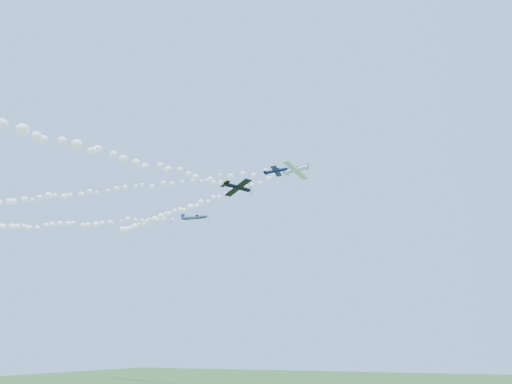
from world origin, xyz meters
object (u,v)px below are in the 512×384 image
at_px(plane_navy, 276,171).
at_px(plane_black, 238,187).
at_px(plane_white, 295,170).
at_px(plane_grey, 195,218).

distance_m(plane_navy, plane_black, 16.79).
distance_m(plane_white, plane_black, 25.05).
distance_m(plane_grey, plane_black, 25.25).
relative_size(plane_white, plane_grey, 1.13).
distance_m(plane_white, plane_navy, 8.38).
bearing_deg(plane_grey, plane_navy, -19.24).
bearing_deg(plane_black, plane_navy, 16.15).
bearing_deg(plane_grey, plane_black, -53.75).
xyz_separation_m(plane_white, plane_black, (-5.55, -21.62, -11.36)).
relative_size(plane_white, plane_black, 1.16).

